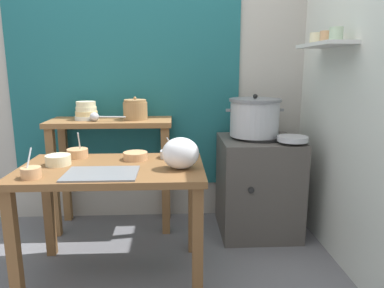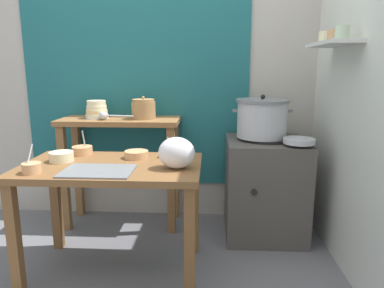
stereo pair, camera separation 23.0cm
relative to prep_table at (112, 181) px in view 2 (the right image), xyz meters
name	(u,v)px [view 2 (the right image)]	position (x,y,z in m)	size (l,w,h in m)	color
ground_plane	(132,279)	(0.12, -0.10, -0.61)	(9.00, 9.00, 0.00)	slate
wall_back	(164,67)	(0.21, 1.00, 0.69)	(4.40, 0.12, 2.60)	#B2ADA3
wall_right	(367,68)	(1.52, 0.10, 0.69)	(0.30, 3.20, 2.60)	silver
prep_table	(112,181)	(0.00, 0.00, 0.00)	(1.10, 0.66, 0.72)	brown
back_shelf_table	(121,145)	(-0.13, 0.73, 0.07)	(0.96, 0.40, 0.90)	olive
stove_block	(265,187)	(1.04, 0.60, -0.23)	(0.60, 0.61, 0.78)	#4C4742
steamer_pot	(262,118)	(1.00, 0.62, 0.32)	(0.45, 0.40, 0.33)	#B7BABF
clay_pot	(144,109)	(0.07, 0.73, 0.37)	(0.19, 0.19, 0.18)	#A37A4C
bowl_stack_enamel	(97,110)	(-0.31, 0.74, 0.36)	(0.18, 0.18, 0.14)	silver
ladle	(105,116)	(-0.22, 0.64, 0.33)	(0.28, 0.07, 0.07)	#B7BABF
serving_tray	(98,171)	(-0.03, -0.17, 0.12)	(0.40, 0.28, 0.01)	slate
plastic_bag	(177,153)	(0.41, -0.08, 0.20)	(0.22, 0.16, 0.19)	white
wide_pan	(299,141)	(1.23, 0.40, 0.19)	(0.22, 0.22, 0.04)	#B7BABF
prep_bowl_0	(136,154)	(0.12, 0.16, 0.14)	(0.16, 0.16, 0.05)	tan
prep_bowl_1	(82,150)	(-0.26, 0.24, 0.14)	(0.14, 0.14, 0.17)	tan
prep_bowl_2	(172,153)	(0.36, 0.20, 0.14)	(0.15, 0.15, 0.14)	#B7BABF
prep_bowl_3	(61,156)	(-0.33, 0.05, 0.14)	(0.15, 0.15, 0.06)	beige
prep_bowl_4	(31,168)	(-0.39, -0.22, 0.14)	(0.11, 0.11, 0.16)	tan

